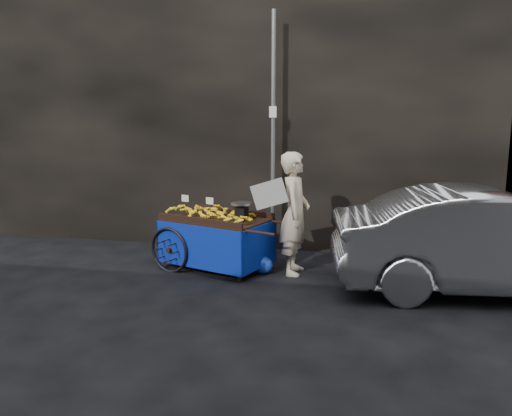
% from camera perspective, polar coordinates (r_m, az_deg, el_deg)
% --- Properties ---
extents(ground, '(80.00, 80.00, 0.00)m').
position_cam_1_polar(ground, '(7.47, -2.16, -7.68)').
color(ground, black).
rests_on(ground, ground).
extents(building_wall, '(13.50, 2.00, 5.00)m').
position_cam_1_polar(building_wall, '(9.59, 3.94, 11.39)').
color(building_wall, black).
rests_on(building_wall, ground).
extents(street_pole, '(0.12, 0.10, 4.00)m').
position_cam_1_polar(street_pole, '(8.33, 1.98, 8.21)').
color(street_pole, slate).
rests_on(street_pole, ground).
extents(banana_cart, '(2.30, 1.58, 1.15)m').
position_cam_1_polar(banana_cart, '(7.69, -4.81, -1.74)').
color(banana_cart, black).
rests_on(banana_cart, ground).
extents(vendor, '(0.86, 0.67, 1.82)m').
position_cam_1_polar(vendor, '(7.39, 4.43, -0.61)').
color(vendor, beige).
rests_on(vendor, ground).
extents(plastic_bag, '(0.29, 0.23, 0.26)m').
position_cam_1_polar(plastic_bag, '(7.50, 0.82, -6.56)').
color(plastic_bag, blue).
rests_on(plastic_bag, ground).
extents(parked_car, '(4.37, 2.00, 1.39)m').
position_cam_1_polar(parked_car, '(7.29, 25.72, -3.49)').
color(parked_car, '#A8ABAF').
rests_on(parked_car, ground).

